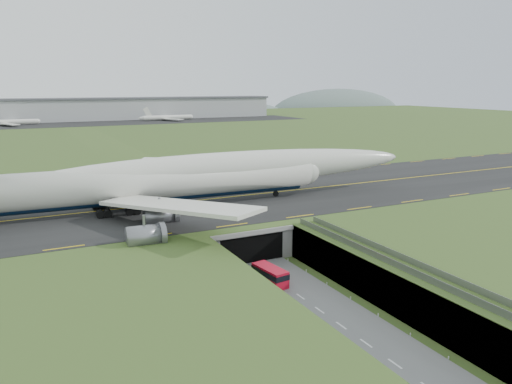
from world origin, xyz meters
TOP-DOWN VIEW (x-y plane):
  - ground at (0.00, 0.00)m, footprint 900.00×900.00m
  - airfield_deck at (0.00, 0.00)m, footprint 800.00×800.00m
  - trench_road at (0.00, -7.50)m, footprint 12.00×75.00m
  - taxiway at (0.00, 33.00)m, footprint 800.00×44.00m
  - tunnel_portal at (0.00, 16.71)m, footprint 17.00×22.30m
  - guideway at (11.00, -19.11)m, footprint 3.00×53.00m
  - jumbo_jet at (-5.36, 30.15)m, footprint 105.66×65.85m
  - shuttle_tram at (-1.63, -1.60)m, footprint 3.43×6.98m
  - cargo_terminal at (-0.20, 299.41)m, footprint 320.00×67.00m
  - distant_hills at (64.38, 430.00)m, footprint 700.00×91.00m

SIDE VIEW (x-z plane):
  - distant_hills at x=64.38m, z-range -34.00..26.00m
  - ground at x=0.00m, z-range 0.00..0.00m
  - trench_road at x=0.00m, z-range 0.00..0.20m
  - shuttle_tram at x=-1.63m, z-range 0.15..2.90m
  - airfield_deck at x=0.00m, z-range 0.00..6.00m
  - tunnel_portal at x=0.00m, z-range 0.33..6.33m
  - guideway at x=11.00m, z-range 1.80..8.85m
  - taxiway at x=0.00m, z-range 6.00..6.18m
  - jumbo_jet at x=-5.36m, z-range 0.99..22.79m
  - cargo_terminal at x=-0.20m, z-range 6.16..21.76m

